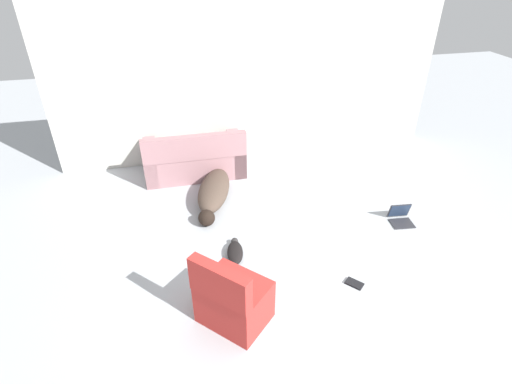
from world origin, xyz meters
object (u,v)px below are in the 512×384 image
cat (235,252)px  side_chair (232,299)px  laptop_open (400,216)px  couch (195,159)px  dog (214,192)px  book_black (354,284)px

cat → side_chair: size_ratio=0.71×
cat → laptop_open: bearing=-76.1°
cat → couch: bearing=15.9°
couch → dog: bearing=101.7°
dog → book_black: bearing=49.2°
laptop_open → side_chair: size_ratio=0.38×
couch → side_chair: bearing=91.1°
couch → cat: size_ratio=2.65×
laptop_open → side_chair: (-2.58, -1.19, 0.23)m
dog → cat: bearing=20.6°
dog → book_black: (1.33, -2.10, -0.15)m
couch → dog: size_ratio=0.99×
couch → laptop_open: couch is taller
cat → book_black: cat is taller
couch → cat: 2.21m
dog → laptop_open: 2.70m
side_chair → laptop_open: bearing=-109.3°
dog → cat: size_ratio=2.68×
laptop_open → book_black: 1.52m
side_chair → couch: bearing=-42.8°
dog → couch: bearing=-151.3°
couch → side_chair: (0.07, -3.16, 0.03)m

